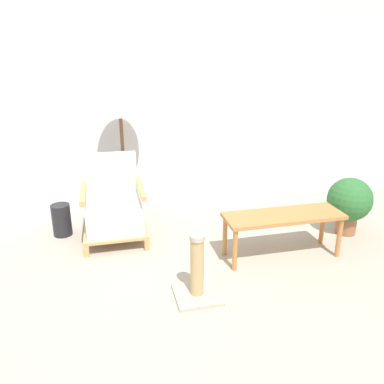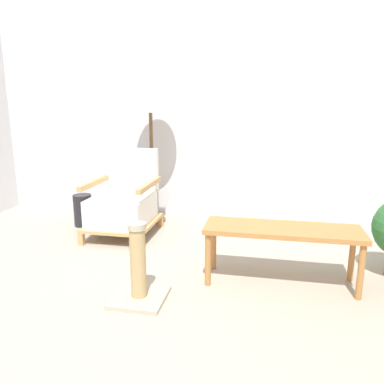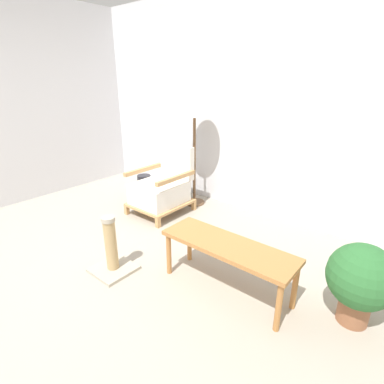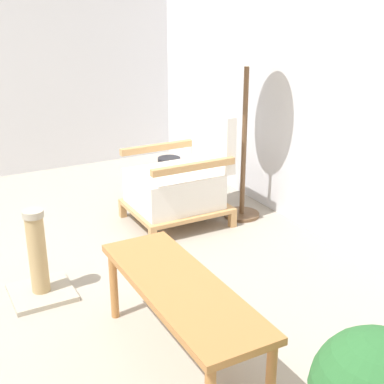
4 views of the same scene
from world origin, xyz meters
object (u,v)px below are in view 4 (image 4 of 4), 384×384
at_px(vase, 169,177).
at_px(armchair, 180,182).
at_px(floor_lamp, 247,48).
at_px(scratching_post, 39,267).
at_px(coffee_table, 181,295).

bearing_deg(vase, armchair, -17.89).
relative_size(armchair, floor_lamp, 0.56).
xyz_separation_m(vase, scratching_post, (1.13, -1.41, 0.01)).
xyz_separation_m(floor_lamp, scratching_post, (0.43, -1.71, -1.13)).
bearing_deg(armchair, vase, 162.11).
relative_size(floor_lamp, scratching_post, 2.78).
height_order(armchair, scratching_post, armchair).
relative_size(armchair, vase, 2.46).
distance_m(vase, scratching_post, 1.81).
height_order(armchair, vase, armchair).
xyz_separation_m(floor_lamp, vase, (-0.70, -0.30, -1.14)).
distance_m(armchair, scratching_post, 1.37).
bearing_deg(scratching_post, coffee_table, 25.33).
distance_m(armchair, floor_lamp, 1.11).
height_order(vase, scratching_post, scratching_post).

